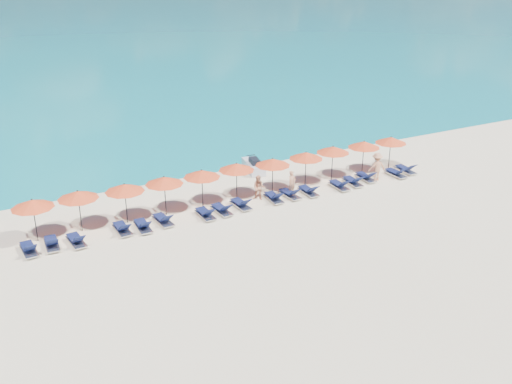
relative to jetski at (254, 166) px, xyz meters
name	(u,v)px	position (x,y,z in m)	size (l,w,h in m)	color
ground	(284,232)	(-3.08, -8.98, -0.38)	(1400.00, 1400.00, 0.00)	beige
jetski	(254,166)	(0.00, 0.00, 0.00)	(1.51, 2.75, 0.93)	silver
beachgoer_a	(292,183)	(0.03, -4.76, 0.37)	(0.55, 0.36, 1.51)	tan
beachgoer_b	(259,188)	(-2.07, -4.48, 0.37)	(0.73, 0.42, 1.50)	tan
beachgoer_c	(377,167)	(6.10, -5.24, 0.53)	(1.18, 0.55, 1.83)	tan
umbrella_0	(32,204)	(-14.42, -3.87, 1.64)	(2.10, 2.10, 2.28)	black
umbrella_1	(78,195)	(-12.20, -3.77, 1.64)	(2.10, 2.10, 2.28)	black
umbrella_2	(125,188)	(-9.83, -3.94, 1.64)	(2.10, 2.10, 2.28)	black
umbrella_3	(164,180)	(-7.63, -3.91, 1.64)	(2.10, 2.10, 2.28)	black
umbrella_4	(202,174)	(-5.40, -3.89, 1.64)	(2.10, 2.10, 2.28)	black
umbrella_5	(236,167)	(-3.17, -3.78, 1.64)	(2.10, 2.10, 2.28)	black
umbrella_6	(273,162)	(-0.90, -4.04, 1.64)	(2.10, 2.10, 2.28)	black
umbrella_7	(306,155)	(1.52, -3.95, 1.64)	(2.10, 2.10, 2.28)	black
umbrella_8	(333,150)	(3.67, -3.76, 1.64)	(2.10, 2.10, 2.28)	black
umbrella_9	(364,144)	(6.09, -3.83, 1.64)	(2.10, 2.10, 2.28)	black
umbrella_10	(391,140)	(8.29, -3.90, 1.64)	(2.10, 2.10, 2.28)	black
lounger_0	(29,249)	(-15.01, -5.09, -0.15)	(0.72, 1.73, 0.66)	silver
lounger_1	(52,243)	(-13.93, -4.99, -0.15)	(0.72, 1.73, 0.66)	silver
lounger_2	(76,240)	(-12.80, -5.22, -0.15)	(0.77, 1.75, 0.66)	silver
lounger_3	(122,228)	(-10.42, -4.99, -0.15)	(0.66, 1.72, 0.66)	silver
lounger_4	(143,226)	(-9.37, -5.19, -0.15)	(0.70, 1.73, 0.66)	silver
lounger_5	(163,220)	(-8.18, -4.98, -0.15)	(0.74, 1.74, 0.66)	silver
lounger_6	(205,213)	(-5.87, -5.31, -0.15)	(0.62, 1.70, 0.66)	silver
lounger_7	(222,209)	(-4.84, -5.24, -0.15)	(0.72, 1.73, 0.66)	silver
lounger_8	(241,204)	(-3.55, -5.05, -0.15)	(0.69, 1.73, 0.66)	silver
lounger_9	(274,197)	(-1.40, -5.09, -0.15)	(0.77, 1.75, 0.66)	silver
lounger_10	(290,194)	(-0.28, -5.07, -0.15)	(0.73, 1.74, 0.66)	silver
lounger_11	(309,191)	(0.96, -5.19, -0.15)	(0.69, 1.72, 0.66)	silver
lounger_12	(339,185)	(3.15, -5.32, -0.15)	(0.70, 1.73, 0.66)	silver
lounger_13	(353,181)	(4.29, -5.19, -0.15)	(0.78, 1.75, 0.66)	silver
lounger_14	(366,177)	(5.51, -4.94, -0.15)	(0.74, 1.74, 0.66)	silver
lounger_15	(396,173)	(7.71, -5.30, -0.15)	(0.63, 1.70, 0.66)	silver
lounger_16	(406,169)	(8.78, -5.04, -0.15)	(0.71, 1.73, 0.66)	silver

